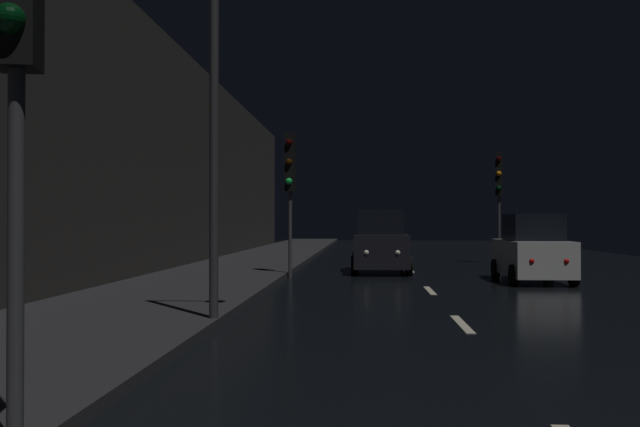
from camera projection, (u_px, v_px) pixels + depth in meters
name	position (u px, v px, depth m)	size (l,w,h in m)	color
ground	(410.00, 270.00, 26.72)	(25.32, 84.00, 0.02)	black
sidewalk_left	(240.00, 267.00, 27.12)	(4.40, 84.00, 0.15)	#28282B
building_facade_left	(145.00, 150.00, 23.83)	(0.80, 63.00, 8.45)	#2D2B28
lane_centerline	(442.00, 304.00, 15.79)	(0.16, 23.44, 0.01)	beige
traffic_light_far_right	(499.00, 182.00, 31.00)	(0.37, 0.48, 4.87)	#38383A
traffic_light_far_left	(290.00, 173.00, 23.32)	(0.35, 0.48, 4.73)	#38383A
streetlamp_overhead	(241.00, 70.00, 12.38)	(1.70, 0.44, 6.68)	#2D2D30
car_approaching_headlights	(380.00, 244.00, 25.61)	(2.06, 4.47, 2.25)	black
car_parked_right_far	(532.00, 251.00, 21.53)	(1.89, 4.09, 2.06)	silver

